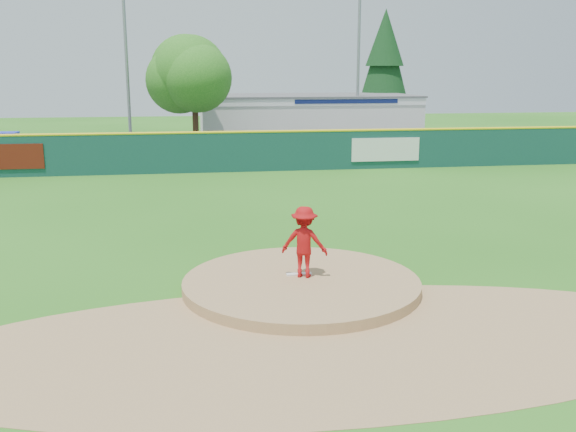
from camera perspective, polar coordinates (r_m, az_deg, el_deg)
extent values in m
plane|color=#286B19|center=(15.02, 1.19, -6.51)|extent=(120.00, 120.00, 0.00)
cylinder|color=#9E774C|center=(15.02, 1.19, -6.51)|extent=(5.50, 5.50, 0.50)
cube|color=white|center=(15.22, 0.99, -5.19)|extent=(0.60, 0.15, 0.04)
cylinder|color=#9E774C|center=(12.28, 3.67, -11.05)|extent=(15.40, 15.40, 0.01)
cube|color=#38383A|center=(41.33, -5.39, 5.83)|extent=(44.00, 16.00, 0.02)
imported|color=#A70E10|center=(14.89, 1.46, -2.32)|extent=(1.23, 0.97, 1.67)
imported|color=white|center=(39.38, 2.63, 6.55)|extent=(5.25, 2.97, 1.38)
cube|color=silver|center=(46.86, 1.60, 8.64)|extent=(15.00, 8.00, 3.20)
cube|color=white|center=(42.84, 2.61, 10.13)|extent=(15.00, 0.06, 0.55)
cube|color=#0F194C|center=(43.24, 5.26, 10.11)|extent=(7.00, 0.03, 0.28)
cube|color=#59595B|center=(46.77, 1.62, 10.66)|extent=(15.20, 8.20, 0.12)
cube|color=#5C180D|center=(33.26, -23.93, 4.83)|extent=(3.60, 0.04, 1.20)
cube|color=white|center=(33.67, 8.67, 5.86)|extent=(3.60, 0.04, 1.20)
cube|color=#192AD7|center=(38.38, -23.73, 6.76)|extent=(1.10, 1.10, 0.11)
cube|color=gray|center=(38.46, -23.62, 5.50)|extent=(1.06, 1.06, 1.61)
cube|color=blue|center=(37.07, -24.18, 5.42)|extent=(0.61, 2.25, 1.56)
cube|color=#133D39|center=(32.30, -4.41, 5.68)|extent=(40.00, 0.10, 2.00)
cylinder|color=yellow|center=(32.19, -4.44, 7.45)|extent=(40.00, 0.14, 0.14)
cylinder|color=#382314|center=(39.13, -8.19, 7.27)|extent=(0.36, 0.36, 2.60)
sphere|color=#387F23|center=(38.97, -8.34, 12.04)|extent=(5.60, 5.60, 5.60)
cylinder|color=#382314|center=(52.47, 8.41, 8.08)|extent=(0.40, 0.40, 1.60)
cone|color=#113A16|center=(52.31, 8.58, 13.27)|extent=(4.40, 4.40, 7.90)
cylinder|color=gray|center=(41.11, -14.15, 13.14)|extent=(0.20, 0.20, 11.00)
cylinder|color=gray|center=(44.47, 6.25, 12.74)|extent=(0.20, 0.20, 10.00)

